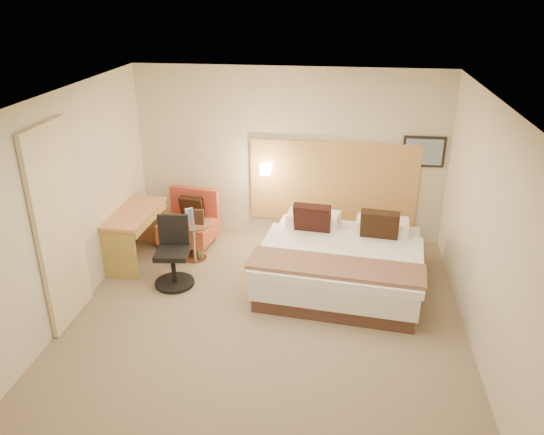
# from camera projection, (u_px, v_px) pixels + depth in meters

# --- Properties ---
(floor) EXTENTS (4.80, 5.00, 0.02)m
(floor) POSITION_uv_depth(u_px,v_px,m) (265.00, 321.00, 6.51)
(floor) COLOR #786751
(floor) RESTS_ON ground
(ceiling) EXTENTS (4.80, 5.00, 0.02)m
(ceiling) POSITION_uv_depth(u_px,v_px,m) (264.00, 99.00, 5.41)
(ceiling) COLOR white
(ceiling) RESTS_ON floor
(wall_back) EXTENTS (4.80, 0.02, 2.70)m
(wall_back) POSITION_uv_depth(u_px,v_px,m) (289.00, 155.00, 8.24)
(wall_back) COLOR beige
(wall_back) RESTS_ON floor
(wall_front) EXTENTS (4.80, 0.02, 2.70)m
(wall_front) POSITION_uv_depth(u_px,v_px,m) (210.00, 365.00, 3.68)
(wall_front) COLOR beige
(wall_front) RESTS_ON floor
(wall_left) EXTENTS (0.02, 5.00, 2.70)m
(wall_left) POSITION_uv_depth(u_px,v_px,m) (64.00, 209.00, 6.27)
(wall_left) COLOR beige
(wall_left) RESTS_ON floor
(wall_right) EXTENTS (0.02, 5.00, 2.70)m
(wall_right) POSITION_uv_depth(u_px,v_px,m) (488.00, 233.00, 5.65)
(wall_right) COLOR beige
(wall_right) RESTS_ON floor
(headboard_panel) EXTENTS (2.60, 0.04, 1.30)m
(headboard_panel) POSITION_uv_depth(u_px,v_px,m) (333.00, 182.00, 8.27)
(headboard_panel) COLOR tan
(headboard_panel) RESTS_ON wall_back
(art_frame) EXTENTS (0.62, 0.03, 0.47)m
(art_frame) POSITION_uv_depth(u_px,v_px,m) (424.00, 152.00, 7.89)
(art_frame) COLOR black
(art_frame) RESTS_ON wall_back
(art_canvas) EXTENTS (0.54, 0.01, 0.39)m
(art_canvas) POSITION_uv_depth(u_px,v_px,m) (424.00, 152.00, 7.87)
(art_canvas) COLOR gray
(art_canvas) RESTS_ON wall_back
(lamp_arm) EXTENTS (0.02, 0.12, 0.02)m
(lamp_arm) POSITION_uv_depth(u_px,v_px,m) (266.00, 168.00, 8.28)
(lamp_arm) COLOR white
(lamp_arm) RESTS_ON wall_back
(lamp_shade) EXTENTS (0.15, 0.15, 0.15)m
(lamp_shade) POSITION_uv_depth(u_px,v_px,m) (266.00, 169.00, 8.22)
(lamp_shade) COLOR #FFEDC6
(lamp_shade) RESTS_ON wall_back
(curtain) EXTENTS (0.06, 0.90, 2.42)m
(curtain) POSITION_uv_depth(u_px,v_px,m) (59.00, 228.00, 6.09)
(curtain) COLOR beige
(curtain) RESTS_ON wall_left
(bottle_a) EXTENTS (0.06, 0.06, 0.21)m
(bottle_a) POSITION_uv_depth(u_px,v_px,m) (187.00, 215.00, 7.73)
(bottle_a) COLOR #98C6EB
(bottle_a) RESTS_ON side_table
(bottle_b) EXTENTS (0.06, 0.06, 0.21)m
(bottle_b) POSITION_uv_depth(u_px,v_px,m) (191.00, 215.00, 7.75)
(bottle_b) COLOR #8699CF
(bottle_b) RESTS_ON side_table
(menu_folder) EXTENTS (0.14, 0.05, 0.23)m
(menu_folder) POSITION_uv_depth(u_px,v_px,m) (199.00, 217.00, 7.65)
(menu_folder) COLOR #3A2117
(menu_folder) RESTS_ON side_table
(bed) EXTENTS (2.29, 2.25, 1.03)m
(bed) POSITION_uv_depth(u_px,v_px,m) (341.00, 261.00, 7.20)
(bed) COLOR #462C23
(bed) RESTS_ON floor
(lounge_chair) EXTENTS (0.89, 0.81, 0.85)m
(lounge_chair) POSITION_uv_depth(u_px,v_px,m) (190.00, 223.00, 8.35)
(lounge_chair) COLOR tan
(lounge_chair) RESTS_ON floor
(side_table) EXTENTS (0.54, 0.54, 0.59)m
(side_table) POSITION_uv_depth(u_px,v_px,m) (194.00, 240.00, 7.83)
(side_table) COLOR silver
(side_table) RESTS_ON floor
(desk) EXTENTS (0.61, 1.26, 0.78)m
(desk) POSITION_uv_depth(u_px,v_px,m) (136.00, 222.00, 7.72)
(desk) COLOR #C9794F
(desk) RESTS_ON floor
(desk_chair) EXTENTS (0.60, 0.60, 0.95)m
(desk_chair) POSITION_uv_depth(u_px,v_px,m) (173.00, 258.00, 7.17)
(desk_chair) COLOR black
(desk_chair) RESTS_ON floor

